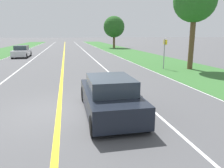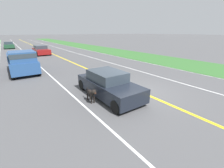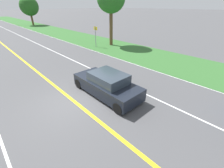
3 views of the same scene
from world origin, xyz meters
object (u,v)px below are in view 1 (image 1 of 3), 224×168
(ego_car, at_px, (110,96))
(dog, at_px, (139,97))
(street_sign, at_px, (164,50))
(oncoming_car, at_px, (22,52))
(roadside_tree_right_far, at_px, (114,27))
(roadside_tree_right_near, at_px, (195,1))

(ego_car, relative_size, dog, 3.72)
(ego_car, distance_m, street_sign, 11.38)
(ego_car, bearing_deg, street_sign, 55.48)
(dog, height_order, oncoming_car, oncoming_car)
(street_sign, bearing_deg, dog, -119.91)
(ego_car, xyz_separation_m, oncoming_car, (-7.05, 22.28, 0.03))
(dog, bearing_deg, roadside_tree_right_far, 81.32)
(dog, distance_m, roadside_tree_right_near, 12.32)
(ego_car, height_order, roadside_tree_right_far, roadside_tree_right_far)
(roadside_tree_right_near, xyz_separation_m, roadside_tree_right_far, (0.01, 29.74, -0.98))
(street_sign, bearing_deg, roadside_tree_right_near, -13.96)
(oncoming_car, bearing_deg, roadside_tree_right_far, -133.71)
(dog, relative_size, oncoming_car, 0.27)
(street_sign, bearing_deg, oncoming_car, 136.17)
(dog, xyz_separation_m, roadside_tree_right_far, (7.36, 38.37, 3.86))
(dog, height_order, street_sign, street_sign)
(roadside_tree_right_far, bearing_deg, dog, -100.86)
(oncoming_car, distance_m, roadside_tree_right_far, 22.83)
(oncoming_car, bearing_deg, ego_car, 107.55)
(roadside_tree_right_far, distance_m, street_sign, 29.43)
(ego_car, height_order, dog, ego_car)
(dog, distance_m, street_sign, 10.60)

